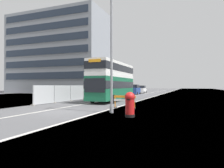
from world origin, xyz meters
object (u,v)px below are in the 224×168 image
lamppost_foreground (112,52)px  red_pillar_postbox (130,103)px  double_decker_bus (113,81)px  car_oncoming_near (134,90)px  car_receding_mid (142,90)px  roadworks_barrier (125,100)px

lamppost_foreground → red_pillar_postbox: bearing=-37.8°
double_decker_bus → car_oncoming_near: size_ratio=2.90×
double_decker_bus → red_pillar_postbox: 13.58m
lamppost_foreground → car_oncoming_near: (-6.46, 30.52, -3.47)m
red_pillar_postbox → car_oncoming_near: 32.99m
double_decker_bus → red_pillar_postbox: double_decker_bus is taller
double_decker_bus → lamppost_foreground: 11.59m
double_decker_bus → lamppost_foreground: lamppost_foreground is taller
double_decker_bus → car_receding_mid: (-2.70, 28.33, -1.70)m
roadworks_barrier → lamppost_foreground: bearing=-89.1°
lamppost_foreground → red_pillar_postbox: 4.32m
red_pillar_postbox → roadworks_barrier: size_ratio=0.81×
lamppost_foreground → car_oncoming_near: 31.39m
lamppost_foreground → car_oncoming_near: lamppost_foreground is taller
roadworks_barrier → double_decker_bus: bearing=118.5°
lamppost_foreground → car_receding_mid: lamppost_foreground is taller
roadworks_barrier → car_oncoming_near: car_oncoming_near is taller
red_pillar_postbox → car_receding_mid: (-8.57, 40.45, 0.08)m
double_decker_bus → car_receding_mid: size_ratio=2.92×
roadworks_barrier → car_oncoming_near: (-6.40, 27.14, 0.33)m
double_decker_bus → car_oncoming_near: bearing=97.0°
car_oncoming_near → red_pillar_postbox: bearing=-75.5°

